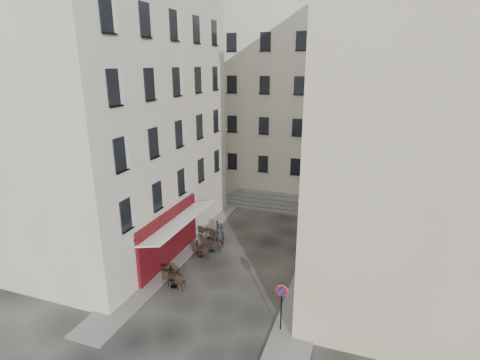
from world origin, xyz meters
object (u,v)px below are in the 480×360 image
at_px(no_parking_sign, 281,299).
at_px(bistro_table_b, 171,274).
at_px(pedestrian, 220,235).
at_px(bistro_table_a, 174,280).

height_order(no_parking_sign, bistro_table_b, no_parking_sign).
xyz_separation_m(no_parking_sign, pedestrian, (-5.99, 6.95, -0.86)).
distance_m(no_parking_sign, bistro_table_b, 7.61).
xyz_separation_m(bistro_table_b, pedestrian, (1.17, 4.77, 0.51)).
bearing_deg(pedestrian, no_parking_sign, 91.02).
relative_size(bistro_table_b, pedestrian, 0.61).
height_order(bistro_table_a, pedestrian, pedestrian).
bearing_deg(no_parking_sign, bistro_table_a, 162.35).
distance_m(no_parking_sign, bistro_table_a, 6.92).
relative_size(no_parking_sign, bistro_table_b, 2.22).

